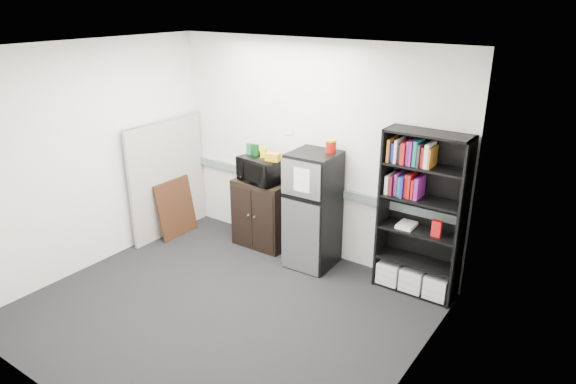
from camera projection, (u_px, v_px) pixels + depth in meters
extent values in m
plane|color=black|center=(222.00, 310.00, 5.49)|extent=(4.00, 4.00, 0.00)
cube|color=white|center=(311.00, 151.00, 6.35)|extent=(4.00, 0.02, 2.70)
cube|color=white|center=(409.00, 246.00, 3.94)|extent=(0.02, 3.50, 2.70)
cube|color=white|center=(90.00, 158.00, 6.07)|extent=(0.02, 3.50, 2.70)
cube|color=white|center=(208.00, 50.00, 4.52)|extent=(4.00, 3.50, 0.02)
cube|color=slate|center=(310.00, 186.00, 6.48)|extent=(3.92, 0.05, 0.10)
cube|color=white|center=(288.00, 131.00, 6.46)|extent=(0.14, 0.00, 0.10)
cube|color=black|center=(384.00, 207.00, 5.77)|extent=(0.02, 0.34, 1.85)
cube|color=black|center=(462.00, 225.00, 5.30)|extent=(0.02, 0.34, 1.85)
cube|color=black|center=(426.00, 211.00, 5.66)|extent=(0.90, 0.02, 1.85)
cube|color=black|center=(429.00, 133.00, 5.21)|extent=(0.90, 0.34, 0.02)
cube|color=black|center=(414.00, 288.00, 5.86)|extent=(0.85, 0.32, 0.03)
cube|color=black|center=(416.00, 261.00, 5.74)|extent=(0.85, 0.32, 0.03)
cube|color=black|center=(419.00, 231.00, 5.60)|extent=(0.85, 0.32, 0.02)
cube|color=black|center=(423.00, 200.00, 5.47)|extent=(0.85, 0.32, 0.02)
cube|color=black|center=(426.00, 167.00, 5.34)|extent=(0.85, 0.32, 0.02)
cube|color=silver|center=(391.00, 271.00, 5.96)|extent=(0.25, 0.30, 0.25)
cube|color=silver|center=(414.00, 278.00, 5.81)|extent=(0.25, 0.30, 0.25)
cube|color=silver|center=(438.00, 285.00, 5.66)|extent=(0.25, 0.30, 0.25)
cube|color=gray|center=(168.00, 178.00, 7.04)|extent=(0.05, 1.30, 1.60)
cube|color=#B2B2B7|center=(163.00, 120.00, 6.75)|extent=(0.06, 1.30, 0.02)
cube|color=black|center=(263.00, 213.00, 6.79)|extent=(0.73, 0.45, 0.91)
cube|color=black|center=(242.00, 216.00, 6.71)|extent=(0.33, 0.01, 0.80)
cube|color=black|center=(263.00, 222.00, 6.52)|extent=(0.33, 0.01, 0.80)
cylinder|color=#B2B2B7|center=(248.00, 215.00, 6.61)|extent=(0.02, 0.02, 0.02)
cylinder|color=#B2B2B7|center=(254.00, 217.00, 6.56)|extent=(0.02, 0.02, 0.02)
imported|color=black|center=(261.00, 170.00, 6.56)|extent=(0.62, 0.47, 0.32)
cube|color=#1B5E32|center=(250.00, 149.00, 6.61)|extent=(0.07, 0.05, 0.15)
cube|color=#0C3510|center=(256.00, 150.00, 6.56)|extent=(0.08, 0.06, 0.15)
cube|color=yellow|center=(263.00, 152.00, 6.49)|extent=(0.08, 0.07, 0.14)
cube|color=orange|center=(273.00, 157.00, 6.36)|extent=(0.19, 0.13, 0.10)
cube|color=black|center=(313.00, 211.00, 6.20)|extent=(0.56, 0.56, 1.43)
cube|color=#B7B7BC|center=(301.00, 180.00, 5.81)|extent=(0.52, 0.04, 0.43)
cube|color=#B7B7BC|center=(300.00, 237.00, 6.07)|extent=(0.52, 0.04, 0.91)
cube|color=black|center=(300.00, 200.00, 5.89)|extent=(0.52, 0.02, 0.03)
cube|color=white|center=(302.00, 180.00, 5.79)|extent=(0.21, 0.01, 0.28)
cube|color=black|center=(314.00, 154.00, 5.94)|extent=(0.56, 0.56, 0.02)
cylinder|color=#A41107|center=(331.00, 146.00, 5.92)|extent=(0.12, 0.12, 0.15)
cylinder|color=gold|center=(331.00, 139.00, 5.89)|extent=(0.13, 0.13, 0.02)
cube|color=black|center=(176.00, 208.00, 7.10)|extent=(0.17, 0.62, 0.79)
cube|color=beige|center=(177.00, 208.00, 7.09)|extent=(0.12, 0.53, 0.67)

